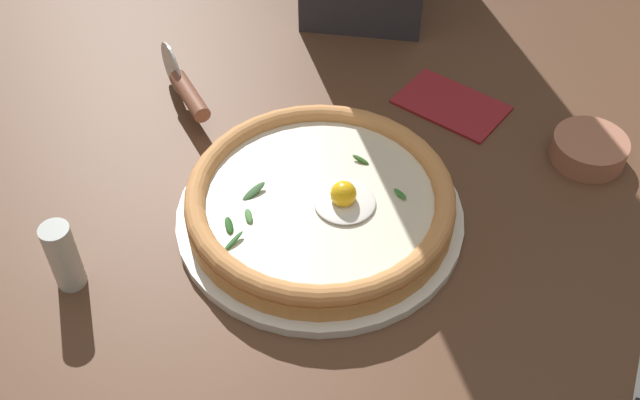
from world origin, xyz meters
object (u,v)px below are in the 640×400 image
object	(u,v)px
pizza	(320,200)
pizza_cutter	(185,88)
pepper_shaker	(63,256)
folded_napkin	(451,104)
side_bowl	(589,149)

from	to	relation	value
pizza	pizza_cutter	xyz separation A→B (m)	(0.20, 0.18, 0.00)
pizza_cutter	pepper_shaker	xyz separation A→B (m)	(-0.29, 0.09, 0.01)
pizza	folded_napkin	xyz separation A→B (m)	(0.21, -0.17, -0.03)
pizza	pizza_cutter	world-z (taller)	pizza_cutter
side_bowl	pizza	bearing A→B (deg)	107.55
side_bowl	folded_napkin	world-z (taller)	side_bowl
pizza_cutter	folded_napkin	world-z (taller)	pizza_cutter
pizza	pizza_cutter	bearing A→B (deg)	42.08
folded_napkin	pizza	bearing A→B (deg)	139.84
pizza	side_bowl	world-z (taller)	pizza
folded_napkin	side_bowl	bearing A→B (deg)	-122.79
pizza	pepper_shaker	xyz separation A→B (m)	(-0.09, 0.27, 0.01)
pizza_cutter	side_bowl	bearing A→B (deg)	-100.25
pizza_cutter	pizza	bearing A→B (deg)	-137.92
pizza_cutter	pepper_shaker	bearing A→B (deg)	163.01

